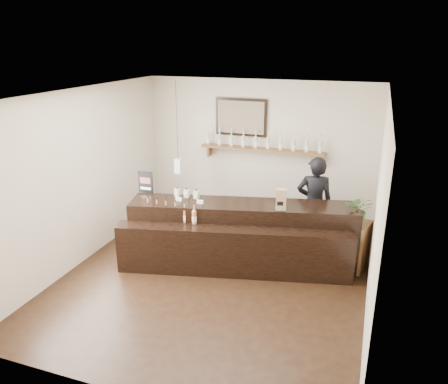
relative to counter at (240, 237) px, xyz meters
name	(u,v)px	position (x,y,z in m)	size (l,w,h in m)	color
ground	(214,278)	(-0.23, -0.57, -0.48)	(5.00, 5.00, 0.00)	black
room_shell	(213,173)	(-0.23, -0.57, 1.23)	(5.00, 5.00, 5.00)	beige
back_wall_decor	(249,135)	(-0.39, 1.81, 1.28)	(2.66, 0.96, 1.69)	brown
counter	(240,237)	(0.00, 0.00, 0.00)	(3.69, 1.77, 1.18)	black
promo_sign	(146,182)	(-1.70, 0.08, 0.73)	(0.27, 0.03, 0.38)	black
paper_bag	(281,199)	(0.64, 0.07, 0.71)	(0.17, 0.15, 0.33)	olive
tape_dispenser	(280,207)	(0.62, 0.05, 0.58)	(0.13, 0.07, 0.11)	blue
side_cabinet	(355,245)	(1.77, 0.52, -0.09)	(0.49, 0.60, 0.76)	brown
potted_plant	(358,209)	(1.77, 0.52, 0.52)	(0.42, 0.36, 0.46)	#3F702C
shopkeeper	(314,198)	(1.02, 0.98, 0.46)	(0.69, 0.45, 1.88)	black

